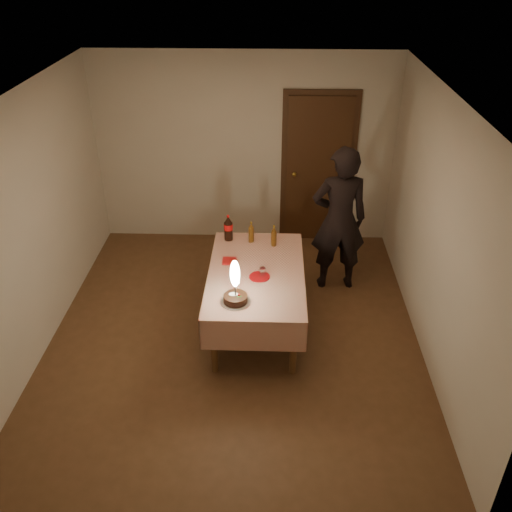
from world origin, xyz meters
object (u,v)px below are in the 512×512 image
clear_cup (263,272)px  red_cup (234,265)px  cola_bottle (228,228)px  amber_bottle_left (251,233)px  birthday_cake (235,290)px  red_plate (260,277)px  dining_table (256,279)px  photographer (339,220)px  amber_bottle_right (274,236)px

clear_cup → red_cup: bearing=160.3°
cola_bottle → amber_bottle_left: bearing=-8.3°
birthday_cake → red_plate: 0.52m
amber_bottle_left → dining_table: bearing=-83.1°
birthday_cake → red_cup: (-0.06, 0.60, -0.09)m
birthday_cake → clear_cup: bearing=62.4°
red_plate → photographer: photographer is taller
red_cup → clear_cup: red_cup is taller
clear_cup → amber_bottle_right: size_ratio=0.35×
birthday_cake → amber_bottle_right: 1.18m
amber_bottle_left → photographer: bearing=12.5°
red_cup → clear_cup: bearing=-19.7°
red_plate → amber_bottle_right: size_ratio=0.86×
amber_bottle_right → clear_cup: bearing=-100.0°
cola_bottle → photographer: photographer is taller
dining_table → red_plate: size_ratio=7.82×
birthday_cake → cola_bottle: bearing=97.5°
red_cup → clear_cup: size_ratio=1.11×
birthday_cake → amber_bottle_right: size_ratio=1.85×
birthday_cake → cola_bottle: (-0.16, 1.24, 0.01)m
dining_table → clear_cup: (0.07, -0.07, 0.14)m
red_plate → amber_bottle_left: bearing=98.9°
red_cup → photographer: bearing=35.0°
clear_cup → cola_bottle: cola_bottle is taller
cola_bottle → photographer: bearing=8.3°
cola_bottle → amber_bottle_right: cola_bottle is taller
amber_bottle_right → amber_bottle_left: bearing=162.9°
cola_bottle → amber_bottle_right: (0.53, -0.12, -0.03)m
amber_bottle_right → birthday_cake: bearing=-108.0°
birthday_cake → clear_cup: birthday_cake is taller
birthday_cake → amber_bottle_left: (0.10, 1.20, -0.02)m
cola_bottle → photographer: (1.29, 0.19, 0.03)m
red_plate → photographer: (0.91, 0.98, 0.18)m
red_plate → red_cup: 0.32m
photographer → red_plate: bearing=-132.9°
dining_table → amber_bottle_left: (-0.08, 0.65, 0.22)m
clear_cup → birthday_cake: bearing=-117.6°
birthday_cake → red_plate: birthday_cake is taller
photographer → dining_table: bearing=-137.2°
dining_table → clear_cup: clear_cup is taller
dining_table → clear_cup: bearing=-43.3°
birthday_cake → amber_bottle_right: birthday_cake is taller
red_cup → clear_cup: (0.31, -0.11, -0.01)m
dining_table → amber_bottle_right: bearing=72.3°
red_plate → amber_bottle_left: amber_bottle_left is taller
amber_bottle_left → amber_bottle_right: bearing=-17.1°
amber_bottle_left → photographer: (1.03, 0.23, 0.07)m
birthday_cake → photographer: photographer is taller
amber_bottle_left → amber_bottle_right: 0.27m
red_cup → cola_bottle: 0.66m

